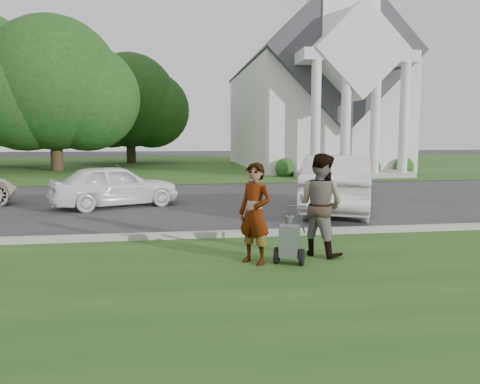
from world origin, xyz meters
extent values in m
plane|color=#333335|center=(0.00, 0.00, 0.00)|extent=(120.00, 120.00, 0.00)
cube|color=#244919|center=(0.00, -3.00, 0.01)|extent=(80.00, 7.00, 0.01)
cube|color=#244919|center=(0.00, 27.00, 0.01)|extent=(80.00, 30.00, 0.01)
cube|color=#9E9E93|center=(0.00, 0.55, 0.07)|extent=(80.00, 0.18, 0.15)
cube|color=white|center=(9.00, 24.00, 3.50)|extent=(9.00, 16.00, 7.00)
cube|color=#38383D|center=(9.00, 24.00, 7.00)|extent=(9.19, 17.00, 9.19)
cube|color=#9E9E93|center=(9.00, 14.80, 0.15)|extent=(6.20, 2.60, 0.30)
cylinder|color=white|center=(6.60, 13.80, 3.00)|extent=(0.50, 0.50, 6.00)
cylinder|color=white|center=(8.20, 13.80, 3.00)|extent=(0.50, 0.50, 6.00)
cylinder|color=white|center=(9.80, 13.80, 3.00)|extent=(0.50, 0.50, 6.00)
cylinder|color=white|center=(11.40, 13.80, 3.00)|extent=(0.50, 0.50, 6.00)
cube|color=white|center=(9.00, 14.60, 6.30)|extent=(6.20, 2.00, 0.60)
cube|color=white|center=(9.00, 14.60, 6.60)|extent=(5.09, 2.20, 5.09)
sphere|color=#1E4C19|center=(5.50, 15.70, 0.45)|extent=(1.10, 1.10, 1.10)
sphere|color=#1E4C19|center=(7.50, 15.70, 0.45)|extent=(1.10, 1.10, 1.10)
sphere|color=#1E4C19|center=(10.50, 15.70, 0.45)|extent=(1.10, 1.10, 1.10)
sphere|color=#1E4C19|center=(12.50, 15.70, 0.45)|extent=(1.10, 1.10, 1.10)
cylinder|color=#332316|center=(-8.00, 22.00, 1.60)|extent=(0.76, 0.76, 3.20)
sphere|color=#1D3E13|center=(-8.00, 22.00, 5.51)|extent=(8.40, 8.40, 8.40)
sphere|color=#1D3E13|center=(-6.11, 22.30, 4.67)|extent=(6.89, 6.89, 6.89)
sphere|color=#1D3E13|center=(-9.68, 21.70, 4.88)|extent=(7.22, 7.22, 7.22)
sphere|color=#1D3E13|center=(-11.93, 25.30, 5.21)|extent=(7.54, 7.54, 7.54)
cylinder|color=#332316|center=(-4.00, 30.00, 1.50)|extent=(0.76, 0.76, 3.00)
sphere|color=#1D3E13|center=(-4.00, 30.00, 5.09)|extent=(7.60, 7.60, 7.60)
sphere|color=#1D3E13|center=(-2.29, 30.30, 4.33)|extent=(6.23, 6.23, 6.23)
sphere|color=#1D3E13|center=(-5.52, 29.70, 4.52)|extent=(6.54, 6.54, 6.54)
cylinder|color=black|center=(1.10, -1.68, 0.15)|extent=(0.19, 0.30, 0.30)
cylinder|color=black|center=(1.49, -1.86, 0.15)|extent=(0.19, 0.30, 0.30)
cylinder|color=#2D2D33|center=(1.29, -1.77, 0.15)|extent=(0.46, 0.24, 0.04)
cube|color=gray|center=(1.29, -1.77, 0.42)|extent=(0.41, 0.38, 0.54)
cone|color=gray|center=(1.29, -1.77, 0.78)|extent=(0.22, 0.22, 0.16)
cylinder|color=#2D2D33|center=(1.29, -1.77, 0.86)|extent=(0.04, 0.04, 0.06)
cylinder|color=gray|center=(1.37, -1.28, 0.66)|extent=(0.33, 0.67, 0.52)
cylinder|color=gray|center=(1.62, -1.39, 0.66)|extent=(0.33, 0.67, 0.52)
cylinder|color=gray|center=(1.64, -1.01, 0.91)|extent=(0.30, 0.16, 0.03)
imported|color=#999999|center=(0.71, -1.62, 0.88)|extent=(0.74, 0.75, 1.75)
imported|color=#999999|center=(2.01, -1.22, 0.95)|extent=(1.15, 1.16, 1.89)
cylinder|color=gray|center=(0.92, -0.04, 0.57)|extent=(0.04, 0.04, 1.14)
cube|color=#2D2D33|center=(0.92, -0.04, 1.22)|extent=(0.10, 0.07, 0.17)
cylinder|color=gray|center=(0.92, -0.04, 1.31)|extent=(0.09, 0.09, 0.03)
imported|color=white|center=(-2.48, 5.56, 0.67)|extent=(4.23, 2.96, 1.34)
imported|color=silver|center=(4.11, 3.61, 0.83)|extent=(3.55, 5.36, 1.67)
camera|label=1|loc=(-0.69, -9.45, 2.22)|focal=35.00mm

